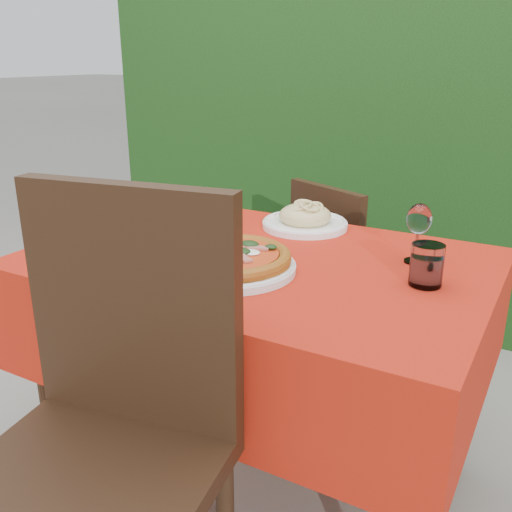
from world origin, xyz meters
The scene contains 11 objects.
ground centered at (0.00, 0.00, 0.00)m, with size 60.00×60.00×0.00m, color slate.
hedge centered at (0.00, 1.55, 0.92)m, with size 3.20×0.55×1.78m.
dining_table centered at (0.00, 0.00, 0.60)m, with size 1.26×0.86×0.75m.
chair_near centered at (0.01, -0.63, 0.60)m, with size 0.55×0.55×1.05m.
chair_far centered at (-0.01, 0.68, 0.47)m, with size 0.49×0.49×0.83m.
pizza_plate centered at (-0.01, -0.14, 0.78)m, with size 0.35×0.35×0.07m.
pasta_plate centered at (-0.01, 0.32, 0.78)m, with size 0.28×0.28×0.08m.
water_glass centered at (0.46, 0.01, 0.80)m, with size 0.08×0.08×0.11m.
wine_glass centered at (0.40, 0.17, 0.86)m, with size 0.07×0.07×0.17m.
fork centered at (-0.36, -0.03, 0.75)m, with size 0.03×0.21×0.01m, color silver.
steel_ramekin centered at (-0.41, 0.22, 0.76)m, with size 0.08×0.08×0.03m, color silver.
Camera 1 is at (0.74, -1.32, 1.28)m, focal length 40.00 mm.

